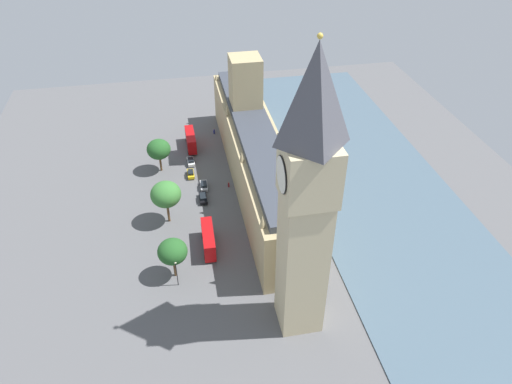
% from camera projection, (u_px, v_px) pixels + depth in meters
% --- Properties ---
extents(ground_plane, '(147.87, 147.87, 0.00)m').
position_uv_depth(ground_plane, '(248.00, 183.00, 127.12)').
color(ground_plane, '#565659').
extents(river_thames, '(38.46, 133.09, 0.25)m').
position_uv_depth(river_thames, '(363.00, 170.00, 131.99)').
color(river_thames, '#475B6B').
rests_on(river_thames, ground).
extents(parliament_building, '(11.96, 77.87, 29.25)m').
position_uv_depth(parliament_building, '(254.00, 151.00, 123.55)').
color(parliament_building, tan).
rests_on(parliament_building, ground).
extents(clock_tower, '(8.48, 8.48, 54.42)m').
position_uv_depth(clock_tower, '(307.00, 201.00, 74.38)').
color(clock_tower, '#CCBA8E').
rests_on(clock_tower, ground).
extents(double_decker_bus_opposite_hall, '(2.76, 10.53, 4.75)m').
position_uv_depth(double_decker_bus_opposite_hall, '(191.00, 140.00, 140.26)').
color(double_decker_bus_opposite_hall, '#B20C0F').
rests_on(double_decker_bus_opposite_hall, ground).
extents(car_white_kerbside, '(2.09, 4.53, 1.74)m').
position_uv_depth(car_white_kerbside, '(191.00, 161.00, 134.09)').
color(car_white_kerbside, silver).
rests_on(car_white_kerbside, ground).
extents(car_yellow_cab_near_tower, '(1.83, 4.23, 1.74)m').
position_uv_depth(car_yellow_cab_near_tower, '(191.00, 174.00, 129.12)').
color(car_yellow_cab_near_tower, gold).
rests_on(car_yellow_cab_near_tower, ground).
extents(car_silver_leading, '(2.01, 4.57, 1.74)m').
position_uv_depth(car_silver_leading, '(204.00, 185.00, 124.65)').
color(car_silver_leading, '#B7B7BC').
rests_on(car_silver_leading, ground).
extents(car_black_corner, '(1.99, 4.75, 1.74)m').
position_uv_depth(car_black_corner, '(203.00, 198.00, 120.38)').
color(car_black_corner, black).
rests_on(car_black_corner, ground).
extents(double_decker_bus_midblock, '(2.88, 10.57, 4.75)m').
position_uv_depth(double_decker_bus_midblock, '(208.00, 239.00, 105.27)').
color(double_decker_bus_midblock, '#B20C0F').
rests_on(double_decker_bus_midblock, ground).
extents(pedestrian_trailing, '(0.64, 0.59, 1.52)m').
position_uv_depth(pedestrian_trailing, '(229.00, 185.00, 125.29)').
color(pedestrian_trailing, maroon).
rests_on(pedestrian_trailing, ground).
extents(pedestrian_far_end, '(0.71, 0.70, 1.71)m').
position_uv_depth(pedestrian_far_end, '(214.00, 131.00, 148.09)').
color(pedestrian_far_end, navy).
rests_on(pedestrian_far_end, ground).
extents(plane_tree_by_river_gate, '(6.37, 6.37, 9.47)m').
position_uv_depth(plane_tree_by_river_gate, '(159.00, 149.00, 128.02)').
color(plane_tree_by_river_gate, brown).
rests_on(plane_tree_by_river_gate, ground).
extents(plane_tree_under_trees, '(7.08, 7.08, 10.94)m').
position_uv_depth(plane_tree_under_trees, '(166.00, 194.00, 109.74)').
color(plane_tree_under_trees, brown).
rests_on(plane_tree_under_trees, ground).
extents(plane_tree_slot_10, '(6.10, 6.10, 9.38)m').
position_uv_depth(plane_tree_slot_10, '(173.00, 252.00, 96.12)').
color(plane_tree_slot_10, brown).
rests_on(plane_tree_slot_10, ground).
extents(street_lamp_slot_11, '(0.56, 0.56, 6.70)m').
position_uv_depth(street_lamp_slot_11, '(176.00, 269.00, 95.17)').
color(street_lamp_slot_11, black).
rests_on(street_lamp_slot_11, ground).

